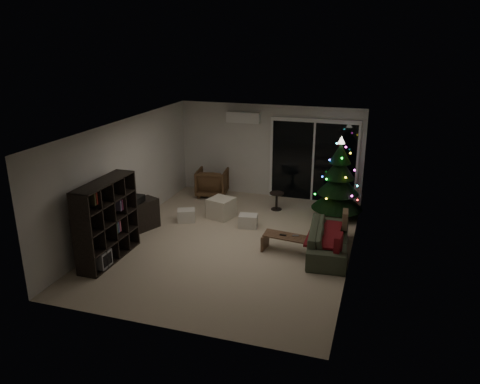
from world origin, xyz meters
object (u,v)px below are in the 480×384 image
object	(u,v)px
coffee_table	(290,244)
christmas_tree	(339,178)
armchair	(212,183)
bookshelf	(98,220)
media_cabinet	(135,217)
sofa	(329,240)

from	to	relation	value
coffee_table	christmas_tree	world-z (taller)	christmas_tree
armchair	coffee_table	xyz separation A→B (m)	(2.77, -2.85, -0.20)
bookshelf	armchair	world-z (taller)	bookshelf
armchair	christmas_tree	distance (m)	3.56
media_cabinet	christmas_tree	size ratio (longest dim) A/B	0.55
sofa	christmas_tree	world-z (taller)	christmas_tree
bookshelf	media_cabinet	distance (m)	1.45
bookshelf	media_cabinet	size ratio (longest dim) A/B	1.47
sofa	christmas_tree	size ratio (longest dim) A/B	0.97
armchair	christmas_tree	xyz separation A→B (m)	(3.46, -0.57, 0.62)
media_cabinet	sofa	distance (m)	4.31
christmas_tree	armchair	bearing A→B (deg)	170.64
coffee_table	christmas_tree	size ratio (longest dim) A/B	0.56
armchair	christmas_tree	size ratio (longest dim) A/B	0.41
coffee_table	bookshelf	bearing A→B (deg)	-151.58
christmas_tree	sofa	bearing A→B (deg)	-88.11
bookshelf	armchair	size ratio (longest dim) A/B	1.97
armchair	bookshelf	bearing A→B (deg)	71.11
media_cabinet	coffee_table	bearing A→B (deg)	22.85
coffee_table	sofa	bearing A→B (deg)	23.10
coffee_table	christmas_tree	distance (m)	2.52
bookshelf	coffee_table	bearing A→B (deg)	23.62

